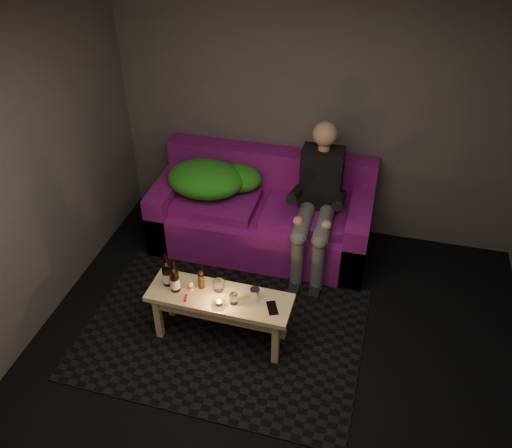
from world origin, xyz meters
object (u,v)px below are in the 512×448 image
Objects in this scene: person at (318,198)px; sofa at (263,215)px; beer_bottle_a at (167,273)px; steel_cup at (255,294)px; coffee_table at (220,303)px; beer_bottle_b at (174,279)px.

sofa is at bearing 162.72° from person.
beer_bottle_a is at bearing -131.42° from person.
beer_bottle_a is 2.87× the size of steel_cup.
sofa is 1.50× the size of person.
sofa is 1.36m from coffee_table.
steel_cup is (0.26, -1.33, 0.20)m from sofa.
person reaches higher than beer_bottle_b.
beer_bottle_a is at bearing 179.93° from steel_cup.
person is 4.50× the size of beer_bottle_b.
steel_cup reaches higher than coffee_table.
coffee_table is at bearing -91.03° from sofa.
beer_bottle_b is 0.65m from steel_cup.
steel_cup is at bearing -79.02° from sofa.
sofa is 1.43m from beer_bottle_a.
person reaches higher than steel_cup.
coffee_table is 10.79× the size of steel_cup.
coffee_table is (-0.57, -1.19, -0.34)m from person.
person reaches higher than beer_bottle_a.
coffee_table is (-0.02, -1.36, 0.06)m from sofa.
sofa is at bearing 100.98° from steel_cup.
sofa is 19.48× the size of steel_cup.
beer_bottle_a reaches higher than coffee_table.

